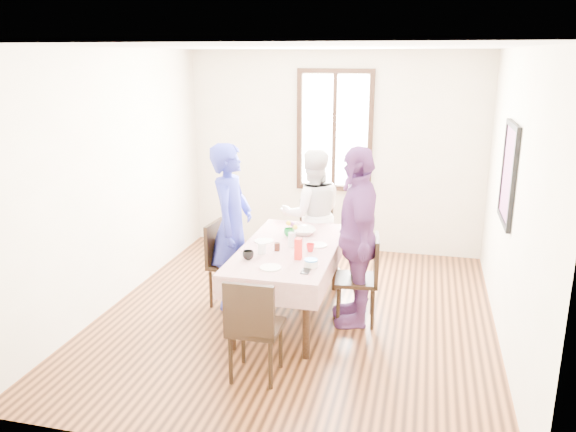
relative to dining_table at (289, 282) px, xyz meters
The scene contains 31 objects.
ground 0.38m from the dining_table, 22.33° to the left, with size 4.50×4.50×0.00m, color black.
back_wall 2.48m from the dining_table, 88.10° to the left, with size 4.00×4.00×0.00m, color beige.
right_wall 2.29m from the dining_table, ahead, with size 4.50×4.50×0.00m, color beige.
window_frame 2.60m from the dining_table, 88.09° to the left, with size 1.02×0.06×1.62m, color black.
window_pane 2.61m from the dining_table, 88.10° to the left, with size 0.90×0.02×1.50m, color white.
art_poster 2.39m from the dining_table, ahead, with size 0.04×0.76×0.96m, color red.
dining_table is the anchor object (origin of this frame).
tablecloth 0.38m from the dining_table, ahead, with size 0.94×1.83×0.01m, color #500007.
chair_left 0.71m from the dining_table, 166.78° to the left, with size 0.42×0.42×0.91m, color black.
chair_right 0.69m from the dining_table, ahead, with size 0.42×0.42×0.91m, color black.
chair_far 1.18m from the dining_table, 90.00° to the left, with size 0.42×0.42×0.91m, color black.
chair_near 1.18m from the dining_table, 90.00° to the right, with size 0.42×0.42×0.91m, color black.
person_left 0.85m from the dining_table, 166.43° to the left, with size 0.64×0.42×1.77m, color #282E99.
person_far 1.23m from the dining_table, 90.00° to the left, with size 0.77×0.60×1.58m, color white.
person_right 0.85m from the dining_table, ahead, with size 1.06×0.44×1.81m, color #673573.
mug_black 0.68m from the dining_table, 123.46° to the right, with size 0.11×0.11×0.08m, color black.
mug_flag 0.49m from the dining_table, 19.74° to the right, with size 0.09×0.09×0.08m, color red.
mug_green 0.56m from the dining_table, 104.25° to the left, with size 0.11×0.11×0.08m, color #0C7226.
serving_bowl 0.61m from the dining_table, 81.91° to the left, with size 0.23×0.23×0.06m, color white.
juice_carton 0.61m from the dining_table, 62.78° to the right, with size 0.07×0.07×0.21m, color red.
butter_tub 0.73m from the dining_table, 56.89° to the right, with size 0.13×0.13×0.06m, color white.
jam_jar 0.46m from the dining_table, 121.81° to the right, with size 0.06×0.06×0.08m, color black.
drinking_glass 0.56m from the dining_table, 128.62° to the right, with size 0.08×0.08×0.11m, color silver.
smartphone 0.80m from the dining_table, 64.07° to the right, with size 0.07×0.15×0.01m, color black.
flower_vase 0.46m from the dining_table, 31.61° to the left, with size 0.07×0.07×0.15m, color silver.
plate_left 0.50m from the dining_table, 160.79° to the left, with size 0.20×0.20×0.01m, color white.
plate_right 0.49m from the dining_table, 21.99° to the left, with size 0.20×0.20×0.01m, color white.
plate_far 0.78m from the dining_table, 87.98° to the left, with size 0.20×0.20×0.01m, color white.
plate_near 0.73m from the dining_table, 92.25° to the right, with size 0.20×0.20×0.01m, color white.
butter_lid 0.75m from the dining_table, 56.89° to the right, with size 0.12×0.12×0.01m, color blue.
flower_bunch 0.58m from the dining_table, 31.61° to the left, with size 0.09×0.09×0.10m, color yellow, non-canonical shape.
Camera 1 is at (1.21, -5.31, 2.63)m, focal length 35.45 mm.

